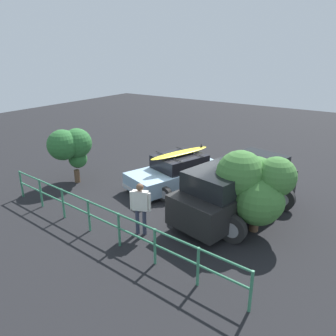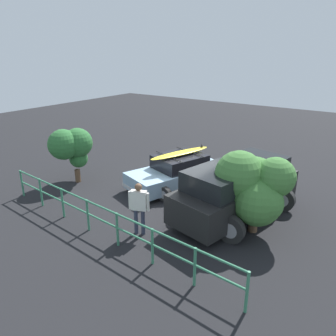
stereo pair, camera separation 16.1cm
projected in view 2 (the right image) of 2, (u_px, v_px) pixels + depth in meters
The scene contains 7 objects.
ground_plane at pixel (182, 191), 12.87m from camera, with size 44.00×44.00×0.02m, color black.
sedan_car at pixel (177, 172), 13.20m from camera, with size 3.00×4.35×1.56m.
suv_car at pixel (237, 189), 10.71m from camera, with size 3.20×5.20×1.83m.
person_bystander at pixel (139, 204), 9.58m from camera, with size 0.60×0.35×1.64m.
railing_fence at pixel (102, 217), 9.48m from camera, with size 9.28×0.79×1.03m.
bush_near_left at pixel (73, 145), 13.41m from camera, with size 1.44×1.91×2.28m.
bush_near_right at pixel (255, 188), 9.56m from camera, with size 2.26×1.93×2.50m.
Camera 2 is at (-6.31, 9.97, 5.25)m, focal length 35.00 mm.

